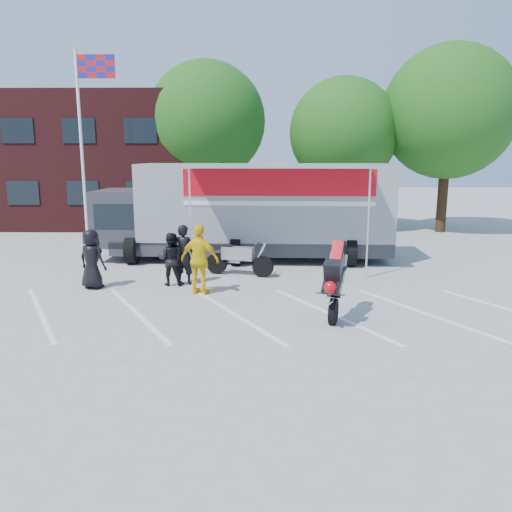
{
  "coord_description": "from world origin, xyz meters",
  "views": [
    {
      "loc": [
        0.91,
        -10.81,
        3.86
      ],
      "look_at": [
        0.76,
        1.76,
        1.3
      ],
      "focal_mm": 35.0,
      "sensor_mm": 36.0,
      "label": 1
    }
  ],
  "objects_px": {
    "tree_right": "(449,112)",
    "spectator_leather_c": "(171,259)",
    "transporter_truck": "(252,259)",
    "spectator_leather_a": "(92,259)",
    "spectator_leather_b": "(184,254)",
    "flagpole": "(86,125)",
    "tree_mid": "(344,133)",
    "stunt_bike_rider": "(337,315)",
    "tree_left": "(207,121)",
    "spectator_hivis": "(200,260)",
    "parked_motorcycle": "(240,275)"
  },
  "relations": [
    {
      "from": "tree_left",
      "to": "spectator_leather_c",
      "type": "height_order",
      "value": "tree_left"
    },
    {
      "from": "flagpole",
      "to": "tree_mid",
      "type": "height_order",
      "value": "flagpole"
    },
    {
      "from": "tree_right",
      "to": "parked_motorcycle",
      "type": "distance_m",
      "value": 14.88
    },
    {
      "from": "tree_left",
      "to": "spectator_hivis",
      "type": "bearing_deg",
      "value": -84.91
    },
    {
      "from": "parked_motorcycle",
      "to": "stunt_bike_rider",
      "type": "distance_m",
      "value": 4.84
    },
    {
      "from": "flagpole",
      "to": "spectator_leather_c",
      "type": "height_order",
      "value": "flagpole"
    },
    {
      "from": "tree_left",
      "to": "parked_motorcycle",
      "type": "relative_size",
      "value": 3.72
    },
    {
      "from": "parked_motorcycle",
      "to": "spectator_leather_b",
      "type": "relative_size",
      "value": 1.27
    },
    {
      "from": "tree_right",
      "to": "stunt_bike_rider",
      "type": "bearing_deg",
      "value": -117.99
    },
    {
      "from": "spectator_leather_a",
      "to": "tree_mid",
      "type": "bearing_deg",
      "value": -105.25
    },
    {
      "from": "flagpole",
      "to": "spectator_leather_c",
      "type": "xyz_separation_m",
      "value": [
        4.43,
        -6.26,
        -4.26
      ]
    },
    {
      "from": "flagpole",
      "to": "spectator_hivis",
      "type": "relative_size",
      "value": 4.07
    },
    {
      "from": "flagpole",
      "to": "spectator_hivis",
      "type": "height_order",
      "value": "flagpole"
    },
    {
      "from": "tree_left",
      "to": "spectator_leather_b",
      "type": "height_order",
      "value": "tree_left"
    },
    {
      "from": "stunt_bike_rider",
      "to": "spectator_hivis",
      "type": "relative_size",
      "value": 1.04
    },
    {
      "from": "stunt_bike_rider",
      "to": "spectator_hivis",
      "type": "height_order",
      "value": "spectator_hivis"
    },
    {
      "from": "tree_mid",
      "to": "spectator_leather_a",
      "type": "bearing_deg",
      "value": -127.83
    },
    {
      "from": "transporter_truck",
      "to": "spectator_leather_c",
      "type": "height_order",
      "value": "transporter_truck"
    },
    {
      "from": "tree_mid",
      "to": "tree_right",
      "type": "xyz_separation_m",
      "value": [
        5.0,
        -0.5,
        0.93
      ]
    },
    {
      "from": "tree_left",
      "to": "spectator_leather_b",
      "type": "distance_m",
      "value": 13.0
    },
    {
      "from": "tree_right",
      "to": "spectator_leather_c",
      "type": "distance_m",
      "value": 16.77
    },
    {
      "from": "tree_right",
      "to": "transporter_truck",
      "type": "xyz_separation_m",
      "value": [
        -9.47,
        -6.91,
        -5.88
      ]
    },
    {
      "from": "tree_left",
      "to": "spectator_leather_a",
      "type": "bearing_deg",
      "value": -99.21
    },
    {
      "from": "parked_motorcycle",
      "to": "stunt_bike_rider",
      "type": "bearing_deg",
      "value": -131.22
    },
    {
      "from": "flagpole",
      "to": "stunt_bike_rider",
      "type": "relative_size",
      "value": 3.9
    },
    {
      "from": "spectator_leather_a",
      "to": "transporter_truck",
      "type": "bearing_deg",
      "value": -114.6
    },
    {
      "from": "tree_right",
      "to": "spectator_leather_c",
      "type": "relative_size",
      "value": 5.72
    },
    {
      "from": "spectator_leather_c",
      "to": "tree_left",
      "type": "bearing_deg",
      "value": -87.05
    },
    {
      "from": "parked_motorcycle",
      "to": "spectator_leather_c",
      "type": "bearing_deg",
      "value": 138.39
    },
    {
      "from": "parked_motorcycle",
      "to": "spectator_hivis",
      "type": "bearing_deg",
      "value": 172.2
    },
    {
      "from": "tree_mid",
      "to": "spectator_leather_a",
      "type": "xyz_separation_m",
      "value": [
        -9.05,
        -11.66,
        -4.07
      ]
    },
    {
      "from": "spectator_leather_c",
      "to": "spectator_hivis",
      "type": "xyz_separation_m",
      "value": [
        1.0,
        -0.98,
        0.19
      ]
    },
    {
      "from": "tree_right",
      "to": "spectator_leather_a",
      "type": "distance_m",
      "value": 18.63
    },
    {
      "from": "transporter_truck",
      "to": "flagpole",
      "type": "bearing_deg",
      "value": 162.41
    },
    {
      "from": "tree_left",
      "to": "spectator_hivis",
      "type": "xyz_separation_m",
      "value": [
        1.18,
        -13.24,
        -4.58
      ]
    },
    {
      "from": "transporter_truck",
      "to": "parked_motorcycle",
      "type": "bearing_deg",
      "value": -95.53
    },
    {
      "from": "spectator_hivis",
      "to": "stunt_bike_rider",
      "type": "bearing_deg",
      "value": 172.05
    },
    {
      "from": "transporter_truck",
      "to": "spectator_leather_c",
      "type": "xyz_separation_m",
      "value": [
        -2.35,
        -3.85,
        0.8
      ]
    },
    {
      "from": "tree_right",
      "to": "spectator_leather_b",
      "type": "bearing_deg",
      "value": -137.12
    },
    {
      "from": "spectator_leather_b",
      "to": "spectator_leather_c",
      "type": "distance_m",
      "value": 0.41
    },
    {
      "from": "parked_motorcycle",
      "to": "spectator_hivis",
      "type": "distance_m",
      "value": 2.63
    },
    {
      "from": "spectator_leather_a",
      "to": "parked_motorcycle",
      "type": "bearing_deg",
      "value": -136.27
    },
    {
      "from": "flagpole",
      "to": "spectator_leather_a",
      "type": "height_order",
      "value": "flagpole"
    },
    {
      "from": "flagpole",
      "to": "parked_motorcycle",
      "type": "relative_size",
      "value": 3.45
    },
    {
      "from": "tree_mid",
      "to": "spectator_hivis",
      "type": "height_order",
      "value": "tree_mid"
    },
    {
      "from": "parked_motorcycle",
      "to": "spectator_hivis",
      "type": "relative_size",
      "value": 1.18
    },
    {
      "from": "tree_right",
      "to": "spectator_leather_c",
      "type": "height_order",
      "value": "tree_right"
    },
    {
      "from": "transporter_truck",
      "to": "spectator_leather_a",
      "type": "distance_m",
      "value": 6.3
    },
    {
      "from": "tree_mid",
      "to": "transporter_truck",
      "type": "bearing_deg",
      "value": -121.1
    },
    {
      "from": "tree_mid",
      "to": "spectator_leather_b",
      "type": "bearing_deg",
      "value": -120.09
    }
  ]
}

